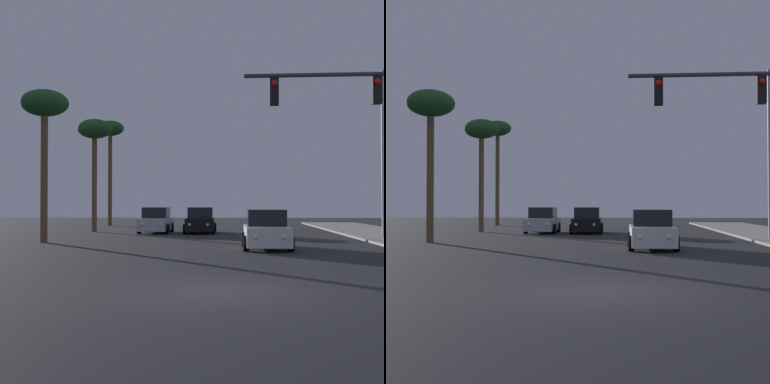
% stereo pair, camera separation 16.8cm
% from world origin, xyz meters
% --- Properties ---
extents(ground_plane, '(120.00, 120.00, 0.00)m').
position_xyz_m(ground_plane, '(0.00, 0.00, 0.00)').
color(ground_plane, '#28282B').
extents(car_white, '(2.04, 4.31, 1.68)m').
position_xyz_m(car_white, '(1.68, 11.19, 0.76)').
color(car_white, silver).
rests_on(car_white, ground).
extents(car_silver, '(2.04, 4.33, 1.68)m').
position_xyz_m(car_silver, '(-4.73, 23.02, 0.76)').
color(car_silver, '#B7B7BC').
rests_on(car_silver, ground).
extents(car_black, '(2.04, 4.33, 1.68)m').
position_xyz_m(car_black, '(-1.80, 23.03, 0.76)').
color(car_black, black).
rests_on(car_black, ground).
extents(street_lamp, '(1.74, 0.24, 9.00)m').
position_xyz_m(street_lamp, '(8.17, 17.18, 5.12)').
color(street_lamp, '#99999E').
rests_on(street_lamp, sidewalk_right).
extents(palm_tree_mid, '(2.40, 2.40, 7.72)m').
position_xyz_m(palm_tree_mid, '(-9.13, 24.00, 6.68)').
color(palm_tree_mid, brown).
rests_on(palm_tree_mid, ground).
extents(palm_tree_near, '(2.40, 2.40, 7.62)m').
position_xyz_m(palm_tree_near, '(-9.10, 14.00, 6.59)').
color(palm_tree_near, brown).
rests_on(palm_tree_near, ground).
extents(palm_tree_far, '(2.40, 2.40, 9.17)m').
position_xyz_m(palm_tree_far, '(-10.31, 34.00, 7.97)').
color(palm_tree_far, brown).
rests_on(palm_tree_far, ground).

